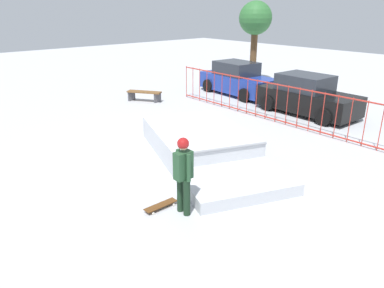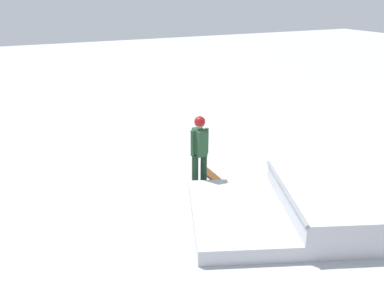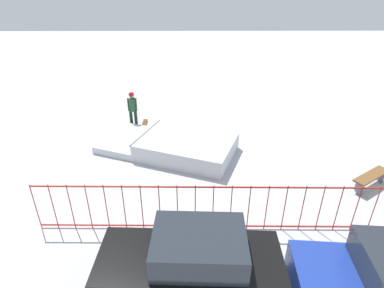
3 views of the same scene
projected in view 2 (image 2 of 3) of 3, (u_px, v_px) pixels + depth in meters
ground_plane at (344, 182)px, 9.45m from camera, size 60.00×60.00×0.00m
skate_ramp at (348, 205)px, 7.83m from camera, size 5.97×4.37×0.74m
skater at (200, 147)px, 8.87m from camera, size 0.44×0.38×1.73m
skateboard at (211, 175)px, 9.62m from camera, size 0.26×0.80×0.09m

